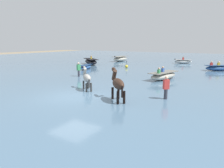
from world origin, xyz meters
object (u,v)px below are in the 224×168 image
object	(u,v)px
boat_far_offshore	(218,68)
boat_distant_west	(183,61)
boat_far_inshore	(86,67)
boat_near_port	(91,62)
horse_lead_dark_bay	(118,84)
channel_buoy	(127,66)
boat_mid_outer	(120,59)
person_wading_close	(79,70)
boat_mid_channel	(163,76)
horse_trailing_grey	(87,79)
person_spectator_far	(166,89)

from	to	relation	value
boat_far_offshore	boat_distant_west	bearing A→B (deg)	130.55
boat_far_inshore	boat_near_port	bearing A→B (deg)	121.67
boat_distant_west	boat_far_offshore	bearing A→B (deg)	-49.45
boat_distant_west	boat_far_offshore	size ratio (longest dim) A/B	0.89
boat_distant_west	horse_lead_dark_bay	bearing A→B (deg)	-85.37
boat_far_inshore	channel_buoy	size ratio (longest dim) A/B	3.24
boat_mid_outer	person_wading_close	xyz separation A→B (m)	(4.44, -15.68, 0.16)
boat_mid_outer	person_wading_close	distance (m)	16.30
boat_mid_channel	boat_far_inshore	world-z (taller)	boat_mid_channel
horse_trailing_grey	person_wading_close	bearing A→B (deg)	136.54
boat_distant_west	channel_buoy	distance (m)	10.64
horse_lead_dark_bay	person_spectator_far	size ratio (longest dim) A/B	1.26
horse_trailing_grey	person_spectator_far	distance (m)	5.22
horse_trailing_grey	boat_distant_west	size ratio (longest dim) A/B	0.69
boat_distant_west	person_spectator_far	xyz separation A→B (m)	(3.96, -20.99, 0.28)
channel_buoy	boat_mid_outer	bearing A→B (deg)	124.47
boat_mid_channel	person_spectator_far	world-z (taller)	person_spectator_far
boat_mid_channel	person_spectator_far	size ratio (longest dim) A/B	2.17
boat_far_offshore	boat_near_port	bearing A→B (deg)	-172.33
boat_mid_channel	channel_buoy	xyz separation A→B (m)	(-6.50, 5.43, -0.13)
person_spectator_far	channel_buoy	xyz separation A→B (m)	(-8.59, 11.41, -0.36)
boat_near_port	person_wading_close	distance (m)	10.78
horse_trailing_grey	channel_buoy	size ratio (longest dim) A/B	2.06
person_spectator_far	horse_trailing_grey	bearing A→B (deg)	-173.11
boat_near_port	person_wading_close	world-z (taller)	person_wading_close
horse_lead_dark_bay	boat_far_offshore	distance (m)	16.87
horse_trailing_grey	person_spectator_far	size ratio (longest dim) A/B	1.13
horse_lead_dark_bay	boat_far_inshore	size ratio (longest dim) A/B	0.71
boat_mid_channel	person_wading_close	xyz separation A→B (m)	(-7.30, -2.62, 0.23)
horse_trailing_grey	boat_far_offshore	bearing A→B (deg)	66.82
boat_far_inshore	person_spectator_far	size ratio (longest dim) A/B	1.78
horse_lead_dark_bay	boat_distant_west	distance (m)	22.83
boat_far_offshore	boat_near_port	size ratio (longest dim) A/B	0.74
horse_trailing_grey	person_wading_close	distance (m)	5.80
boat_distant_west	channel_buoy	bearing A→B (deg)	-115.78
horse_lead_dark_bay	horse_trailing_grey	size ratio (longest dim) A/B	1.12
person_wading_close	horse_lead_dark_bay	bearing A→B (deg)	-35.15
boat_mid_channel	boat_far_inshore	bearing A→B (deg)	169.50
boat_mid_outer	person_spectator_far	size ratio (longest dim) A/B	2.36
boat_mid_channel	person_wading_close	world-z (taller)	person_wading_close
boat_distant_west	person_spectator_far	distance (m)	21.37
boat_distant_west	boat_mid_outer	world-z (taller)	boat_distant_west
boat_mid_outer	boat_mid_channel	bearing A→B (deg)	-48.05
horse_trailing_grey	channel_buoy	xyz separation A→B (m)	(-3.41, 12.04, -0.59)
boat_far_inshore	horse_lead_dark_bay	bearing A→B (deg)	-43.61
boat_far_offshore	person_spectator_far	bearing A→B (deg)	-95.42
person_wading_close	horse_trailing_grey	bearing A→B (deg)	-43.46
boat_distant_west	channel_buoy	world-z (taller)	boat_distant_west
horse_trailing_grey	boat_far_inshore	size ratio (longest dim) A/B	0.63
boat_distant_west	boat_near_port	bearing A→B (deg)	-142.67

